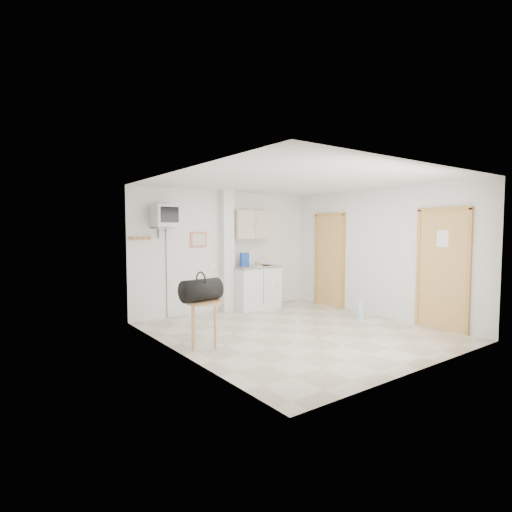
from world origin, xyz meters
TOP-DOWN VIEW (x-y plane):
  - ground at (0.00, 0.00)m, footprint 4.50×4.50m
  - room_envelope at (0.24, 0.09)m, footprint 4.24×4.54m
  - kitchenette at (0.57, 2.00)m, footprint 1.03×0.58m
  - crt_television at (-1.45, 2.02)m, footprint 0.44×0.45m
  - round_table at (-1.65, 0.19)m, footprint 0.53×0.53m
  - duffel_bag at (-1.69, 0.21)m, footprint 0.61×0.38m
  - water_bottle at (1.61, -0.02)m, footprint 0.13×0.13m

SIDE VIEW (x-z plane):
  - ground at x=0.00m, z-range 0.00..0.00m
  - water_bottle at x=1.61m, z-range -0.02..0.37m
  - round_table at x=-1.65m, z-range 0.22..0.89m
  - kitchenette at x=0.57m, z-range -0.25..1.85m
  - duffel_bag at x=-1.69m, z-range 0.61..1.05m
  - room_envelope at x=0.24m, z-range 0.26..2.81m
  - crt_television at x=-1.45m, z-range 0.86..3.01m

